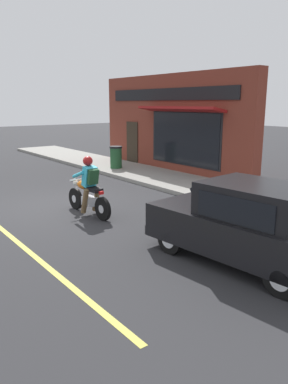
{
  "coord_description": "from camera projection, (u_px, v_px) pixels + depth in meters",
  "views": [
    {
      "loc": [
        -4.31,
        -10.16,
        2.99
      ],
      "look_at": [
        0.9,
        -3.38,
        0.95
      ],
      "focal_mm": 35.0,
      "sensor_mm": 36.0,
      "label": 1
    }
  ],
  "objects": [
    {
      "name": "ground_plane",
      "position": [
        51.0,
        206.0,
        11.09
      ],
      "size": [
        80.0,
        80.0,
        0.0
      ],
      "primitive_type": "plane",
      "color": "#2B2B2D"
    },
    {
      "name": "sidewalk_curb",
      "position": [
        133.0,
        171.0,
        16.46
      ],
      "size": [
        2.6,
        22.0,
        0.14
      ],
      "primitive_type": "cube",
      "color": "gray",
      "rests_on": "ground"
    },
    {
      "name": "storefront_building",
      "position": [
        171.0,
        124.0,
        16.31
      ],
      "size": [
        1.25,
        9.18,
        4.2
      ],
      "color": "maroon",
      "rests_on": "ground"
    },
    {
      "name": "motorcycle_with_rider",
      "position": [
        89.0,
        191.0,
        10.14
      ],
      "size": [
        0.56,
        2.02,
        1.62
      ],
      "color": "black",
      "rests_on": "ground"
    },
    {
      "name": "car_hatchback",
      "position": [
        247.0,
        224.0,
        7.03
      ],
      "size": [
        1.95,
        3.9,
        1.57
      ],
      "color": "black",
      "rests_on": "ground"
    },
    {
      "name": "trash_bin",
      "position": [
        116.0,
        157.0,
        16.72
      ],
      "size": [
        0.56,
        0.56,
        0.98
      ],
      "color": "#23512D",
      "rests_on": "sidewalk_curb"
    }
  ]
}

